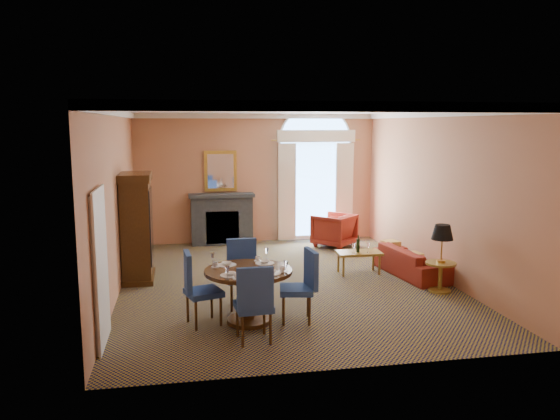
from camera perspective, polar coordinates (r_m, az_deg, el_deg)
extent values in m
plane|color=#14143E|center=(10.36, 0.50, -7.55)|extent=(7.50, 7.50, 0.00)
cube|color=tan|center=(13.70, -2.47, 3.32)|extent=(6.00, 0.04, 3.20)
cube|color=tan|center=(9.91, -16.78, 0.78)|extent=(0.04, 7.50, 3.20)
cube|color=tan|center=(10.99, 16.07, 1.59)|extent=(0.04, 7.50, 3.20)
cube|color=white|center=(9.94, 0.53, 10.44)|extent=(6.00, 7.50, 0.04)
cube|color=white|center=(9.94, 0.53, 10.09)|extent=(6.00, 7.50, 0.12)
cube|color=white|center=(7.67, -18.22, -5.94)|extent=(0.08, 0.90, 2.06)
cube|color=#363C40|center=(13.54, -6.09, -1.06)|extent=(1.50, 0.40, 1.20)
cube|color=#363C40|center=(13.42, -6.13, 1.61)|extent=(1.60, 0.46, 0.08)
cube|color=gold|center=(13.56, -6.23, 4.07)|extent=(0.80, 0.04, 1.00)
cube|color=white|center=(13.54, -6.23, 4.06)|extent=(0.64, 0.02, 0.84)
cube|color=white|center=(14.01, 3.65, 1.99)|extent=(1.90, 0.04, 2.50)
cube|color=#93C2F7|center=(14.00, 3.66, 1.99)|extent=(1.70, 0.02, 2.30)
cylinder|color=white|center=(13.91, 3.70, 7.11)|extent=(1.90, 0.04, 1.90)
cube|color=beige|center=(13.73, 0.73, 1.87)|extent=(0.45, 0.06, 2.45)
cube|color=beige|center=(14.09, 6.73, 1.99)|extent=(0.45, 0.06, 2.45)
cube|color=beige|center=(13.79, 3.83, 7.72)|extent=(2.00, 0.08, 0.30)
cube|color=#351F0C|center=(10.66, -14.73, -2.13)|extent=(0.52, 0.95, 1.89)
cube|color=#351F0C|center=(10.52, -14.95, 3.34)|extent=(0.59, 1.04, 0.15)
cube|color=#351F0C|center=(10.87, -14.54, -6.79)|extent=(0.59, 1.04, 0.09)
cylinder|color=#351F0C|center=(8.13, -3.33, -6.40)|extent=(1.30, 1.30, 0.05)
cylinder|color=#351F0C|center=(8.24, -3.31, -9.15)|extent=(0.17, 0.17, 0.77)
cylinder|color=#351F0C|center=(8.36, -3.29, -11.44)|extent=(0.65, 0.65, 0.07)
cylinder|color=white|center=(8.44, -1.61, -5.58)|extent=(0.29, 0.29, 0.01)
imported|color=white|center=(8.43, -1.61, -5.42)|extent=(0.15, 0.15, 0.04)
imported|color=white|center=(8.59, -2.31, -5.07)|extent=(0.09, 0.09, 0.07)
cylinder|color=white|center=(8.37, -5.58, -5.74)|extent=(0.29, 0.29, 0.01)
imported|color=white|center=(8.36, -5.58, -5.57)|extent=(0.15, 0.15, 0.04)
imported|color=white|center=(8.27, -6.78, -5.68)|extent=(0.09, 0.09, 0.07)
cylinder|color=white|center=(7.81, -5.21, -6.81)|extent=(0.29, 0.29, 0.01)
imported|color=white|center=(7.80, -5.21, -6.64)|extent=(0.15, 0.15, 0.04)
imported|color=white|center=(7.63, -4.50, -6.89)|extent=(0.09, 0.09, 0.07)
cylinder|color=white|center=(7.88, -0.95, -6.63)|extent=(0.29, 0.29, 0.01)
imported|color=white|center=(7.87, -0.95, -6.46)|extent=(0.15, 0.15, 0.04)
imported|color=white|center=(7.97, 0.23, -6.17)|extent=(0.09, 0.09, 0.07)
cube|color=navy|center=(8.87, -3.86, -7.13)|extent=(0.53, 0.53, 0.08)
cube|color=navy|center=(9.01, -4.04, -4.80)|extent=(0.49, 0.08, 0.58)
cylinder|color=#351F0C|center=(9.14, -2.65, -8.38)|extent=(0.04, 0.04, 0.44)
cylinder|color=#351F0C|center=(9.13, -5.07, -8.41)|extent=(0.04, 0.04, 0.44)
cylinder|color=#351F0C|center=(8.77, -2.56, -9.12)|extent=(0.04, 0.04, 0.44)
cylinder|color=#351F0C|center=(8.77, -5.08, -9.15)|extent=(0.04, 0.04, 0.44)
cube|color=navy|center=(7.55, -2.78, -10.05)|extent=(0.52, 0.52, 0.08)
cube|color=navy|center=(7.24, -2.61, -8.24)|extent=(0.49, 0.09, 0.58)
cylinder|color=#351F0C|center=(7.43, -3.93, -12.55)|extent=(0.04, 0.04, 0.44)
cylinder|color=#351F0C|center=(7.50, -1.00, -12.31)|extent=(0.04, 0.04, 0.44)
cylinder|color=#351F0C|center=(7.78, -4.46, -11.54)|extent=(0.04, 0.04, 0.44)
cylinder|color=#351F0C|center=(7.85, -1.66, -11.33)|extent=(0.04, 0.04, 0.44)
cube|color=navy|center=(8.27, 1.70, -8.33)|extent=(0.56, 0.56, 0.08)
cube|color=navy|center=(8.21, 3.26, -6.16)|extent=(0.12, 0.49, 0.58)
cylinder|color=#351F0C|center=(8.18, 3.10, -10.49)|extent=(0.04, 0.04, 0.44)
cylinder|color=#351F0C|center=(8.54, 2.94, -9.64)|extent=(0.04, 0.04, 0.44)
cylinder|color=#351F0C|center=(8.16, 0.38, -10.51)|extent=(0.04, 0.04, 0.44)
cylinder|color=#351F0C|center=(8.52, 0.34, -9.66)|extent=(0.04, 0.04, 0.44)
cube|color=navy|center=(8.22, -7.98, -8.53)|extent=(0.61, 0.61, 0.08)
cube|color=navy|center=(8.14, -9.60, -6.41)|extent=(0.12, 0.49, 0.58)
cylinder|color=#351F0C|center=(8.41, -9.62, -10.05)|extent=(0.04, 0.04, 0.44)
cylinder|color=#351F0C|center=(8.07, -8.77, -10.86)|extent=(0.04, 0.04, 0.44)
cylinder|color=#351F0C|center=(8.53, -7.15, -9.72)|extent=(0.04, 0.04, 0.44)
cylinder|color=#351F0C|center=(8.19, -6.20, -10.50)|extent=(0.04, 0.04, 0.44)
imported|color=maroon|center=(11.08, 13.58, -5.25)|extent=(0.98, 1.94, 0.54)
imported|color=maroon|center=(13.30, 5.67, -2.11)|extent=(1.23, 1.23, 0.80)
cube|color=olive|center=(10.97, 8.25, -4.46)|extent=(0.89, 0.52, 0.05)
cylinder|color=olive|center=(10.75, 6.65, -5.93)|extent=(0.04, 0.04, 0.39)
cylinder|color=olive|center=(10.98, 10.35, -5.69)|extent=(0.04, 0.04, 0.39)
cylinder|color=olive|center=(11.07, 6.12, -5.47)|extent=(0.04, 0.04, 0.39)
cylinder|color=olive|center=(11.30, 9.72, -5.26)|extent=(0.04, 0.04, 0.39)
cylinder|color=olive|center=(10.07, 16.46, -5.36)|extent=(0.53, 0.53, 0.04)
cylinder|color=olive|center=(10.14, 16.40, -6.83)|extent=(0.07, 0.07, 0.50)
cylinder|color=olive|center=(10.20, 16.34, -8.08)|extent=(0.39, 0.39, 0.04)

